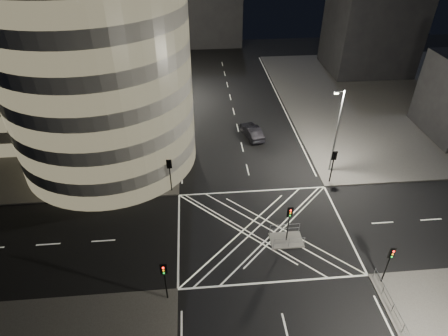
{
  "coord_description": "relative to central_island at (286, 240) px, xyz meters",
  "views": [
    {
      "loc": [
        -5.94,
        -25.24,
        25.88
      ],
      "look_at": [
        -3.11,
        6.44,
        3.0
      ],
      "focal_mm": 30.0,
      "sensor_mm": 36.0,
      "label": 1
    }
  ],
  "objects": [
    {
      "name": "sidewalk_far_right",
      "position": [
        27.0,
        28.5,
        0.0
      ],
      "size": [
        42.0,
        42.0,
        0.15
      ],
      "primitive_type": "cube",
      "color": "#484744",
      "rests_on": "ground"
    },
    {
      "name": "sidewalk_far_left",
      "position": [
        -31.0,
        28.5,
        0.0
      ],
      "size": [
        42.0,
        42.0,
        0.15
      ],
      "primitive_type": "cube",
      "color": "#484744",
      "rests_on": "ground"
    },
    {
      "name": "railing_island_north",
      "position": [
        0.0,
        0.9,
        0.62
      ],
      "size": [
        2.8,
        0.06,
        1.1
      ],
      "primitive_type": "cube",
      "color": "slate",
      "rests_on": "central_island"
    },
    {
      "name": "office_tower_curved",
      "position": [
        -22.74,
        20.24,
        12.58
      ],
      "size": [
        30.0,
        29.0,
        27.2
      ],
      "color": "gray",
      "rests_on": "sidewalk_far_left"
    },
    {
      "name": "street_lamp_left_far",
      "position": [
        -11.44,
        31.5,
        5.47
      ],
      "size": [
        1.25,
        0.25,
        10.0
      ],
      "color": "slate",
      "rests_on": "sidewalk_far_left"
    },
    {
      "name": "office_block_rear",
      "position": [
        -24.0,
        43.5,
        11.07
      ],
      "size": [
        24.0,
        16.0,
        22.0
      ],
      "primitive_type": "cube",
      "color": "gray",
      "rests_on": "sidewalk_far_left"
    },
    {
      "name": "tree_c",
      "position": [
        -12.5,
        22.5,
        4.93
      ],
      "size": [
        4.27,
        4.27,
        7.32
      ],
      "color": "black",
      "rests_on": "sidewalk_far_left"
    },
    {
      "name": "tree_a",
      "position": [
        -12.5,
        10.5,
        4.69
      ],
      "size": [
        4.29,
        4.29,
        7.1
      ],
      "color": "black",
      "rests_on": "sidewalk_far_left"
    },
    {
      "name": "building_right_far",
      "position": [
        24.0,
        41.5,
        7.58
      ],
      "size": [
        14.0,
        12.0,
        15.0
      ],
      "primitive_type": "cube",
      "color": "black",
      "rests_on": "sidewalk_far_right"
    },
    {
      "name": "tree_e",
      "position": [
        -12.5,
        34.5,
        3.9
      ],
      "size": [
        3.68,
        3.68,
        5.95
      ],
      "color": "black",
      "rests_on": "sidewalk_far_left"
    },
    {
      "name": "traffic_signal_island",
      "position": [
        0.0,
        0.0,
        2.84
      ],
      "size": [
        0.55,
        0.22,
        4.0
      ],
      "color": "black",
      "rests_on": "central_island"
    },
    {
      "name": "street_lamp_left_near",
      "position": [
        -11.44,
        13.5,
        5.47
      ],
      "size": [
        1.25,
        0.25,
        10.0
      ],
      "color": "slate",
      "rests_on": "sidewalk_far_left"
    },
    {
      "name": "traffic_signal_fr",
      "position": [
        6.8,
        8.3,
        2.84
      ],
      "size": [
        0.55,
        0.22,
        4.0
      ],
      "color": "black",
      "rests_on": "sidewalk_far_right"
    },
    {
      "name": "tree_d",
      "position": [
        -12.5,
        28.5,
        4.49
      ],
      "size": [
        4.57,
        4.57,
        7.05
      ],
      "color": "black",
      "rests_on": "sidewalk_far_left"
    },
    {
      "name": "tree_b",
      "position": [
        -12.5,
        16.5,
        5.05
      ],
      "size": [
        5.04,
        5.04,
        7.88
      ],
      "color": "black",
      "rests_on": "sidewalk_far_left"
    },
    {
      "name": "traffic_signal_nl",
      "position": [
        -10.8,
        -5.3,
        2.84
      ],
      "size": [
        0.55,
        0.22,
        4.0
      ],
      "color": "black",
      "rests_on": "sidewalk_near_left"
    },
    {
      "name": "ground",
      "position": [
        -2.0,
        1.5,
        -0.07
      ],
      "size": [
        120.0,
        120.0,
        0.0
      ],
      "primitive_type": "plane",
      "color": "black",
      "rests_on": "ground"
    },
    {
      "name": "traffic_signal_nr",
      "position": [
        6.8,
        -5.3,
        2.84
      ],
      "size": [
        0.55,
        0.22,
        4.0
      ],
      "color": "black",
      "rests_on": "sidewalk_near_right"
    },
    {
      "name": "building_far_end",
      "position": [
        -6.0,
        59.5,
        8.93
      ],
      "size": [
        18.0,
        8.0,
        18.0
      ],
      "primitive_type": "cube",
      "color": "black",
      "rests_on": "ground"
    },
    {
      "name": "sedan",
      "position": [
        -0.42,
        18.86,
        0.75
      ],
      "size": [
        2.87,
        5.27,
        1.65
      ],
      "primitive_type": "imported",
      "rotation": [
        0.0,
        0.0,
        3.38
      ],
      "color": "black",
      "rests_on": "ground"
    },
    {
      "name": "street_lamp_right_far",
      "position": [
        7.44,
        10.5,
        5.47
      ],
      "size": [
        1.25,
        0.25,
        10.0
      ],
      "color": "slate",
      "rests_on": "sidewalk_far_right"
    },
    {
      "name": "railing_island_south",
      "position": [
        0.0,
        -0.9,
        0.62
      ],
      "size": [
        2.8,
        0.06,
        1.1
      ],
      "primitive_type": "cube",
      "color": "slate",
      "rests_on": "central_island"
    },
    {
      "name": "central_island",
      "position": [
        0.0,
        0.0,
        0.0
      ],
      "size": [
        3.0,
        2.0,
        0.15
      ],
      "primitive_type": "cube",
      "color": "slate",
      "rests_on": "ground"
    },
    {
      "name": "traffic_signal_fl",
      "position": [
        -10.8,
        8.3,
        2.84
      ],
      "size": [
        0.55,
        0.22,
        4.0
      ],
      "color": "black",
      "rests_on": "sidewalk_far_left"
    }
  ]
}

